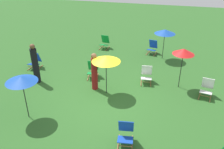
# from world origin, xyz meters

# --- Properties ---
(ground_plane) EXTENTS (40.00, 40.00, 0.00)m
(ground_plane) POSITION_xyz_m (0.00, 0.00, 0.00)
(ground_plane) COLOR #2D6026
(deckchair_0) EXTENTS (0.49, 0.77, 0.83)m
(deckchair_0) POSITION_xyz_m (-4.33, 1.85, 0.37)
(deckchair_0) COLOR olive
(deckchair_0) RESTS_ON ground
(deckchair_1) EXTENTS (0.62, 0.84, 0.83)m
(deckchair_1) POSITION_xyz_m (-1.08, 1.65, 0.37)
(deckchair_1) COLOR olive
(deckchair_1) RESTS_ON ground
(deckchair_2) EXTENTS (0.58, 0.82, 0.83)m
(deckchair_2) POSITION_xyz_m (1.36, -2.34, 0.37)
(deckchair_2) COLOR olive
(deckchair_2) RESTS_ON ground
(deckchair_3) EXTENTS (0.53, 0.80, 0.83)m
(deckchair_3) POSITION_xyz_m (-1.59, 5.47, 0.37)
(deckchair_3) COLOR olive
(deckchair_3) RESTS_ON ground
(deckchair_4) EXTENTS (0.62, 0.84, 0.83)m
(deckchair_4) POSITION_xyz_m (1.40, 5.36, 0.37)
(deckchair_4) COLOR olive
(deckchair_4) RESTS_ON ground
(deckchair_5) EXTENTS (0.61, 0.84, 0.83)m
(deckchair_5) POSITION_xyz_m (4.09, 1.22, 0.37)
(deckchair_5) COLOR olive
(deckchair_5) RESTS_ON ground
(deckchair_6) EXTENTS (0.56, 0.81, 0.83)m
(deckchair_6) POSITION_xyz_m (1.50, 1.79, 0.37)
(deckchair_6) COLOR olive
(deckchair_6) RESTS_ON ground
(umbrella_0) EXTENTS (1.14, 1.14, 1.70)m
(umbrella_0) POSITION_xyz_m (2.04, 4.78, 1.58)
(umbrella_0) COLOR black
(umbrella_0) RESTS_ON ground
(umbrella_1) EXTENTS (1.10, 1.10, 1.70)m
(umbrella_1) POSITION_xyz_m (-2.39, -1.92, 1.59)
(umbrella_1) COLOR black
(umbrella_1) RESTS_ON ground
(umbrella_2) EXTENTS (1.19, 1.19, 1.72)m
(umbrella_2) POSITION_xyz_m (-0.04, 0.41, 1.61)
(umbrella_2) COLOR black
(umbrella_2) RESTS_ON ground
(umbrella_3) EXTENTS (0.93, 0.93, 1.85)m
(umbrella_3) POSITION_xyz_m (2.98, 1.72, 1.72)
(umbrella_3) COLOR black
(umbrella_3) RESTS_ON ground
(person_0) EXTENTS (0.31, 0.31, 1.88)m
(person_0) POSITION_xyz_m (-3.44, 0.55, 0.90)
(person_0) COLOR black
(person_0) RESTS_ON ground
(person_1) EXTENTS (0.31, 0.31, 1.70)m
(person_1) POSITION_xyz_m (-0.64, 0.63, 0.83)
(person_1) COLOR maroon
(person_1) RESTS_ON ground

